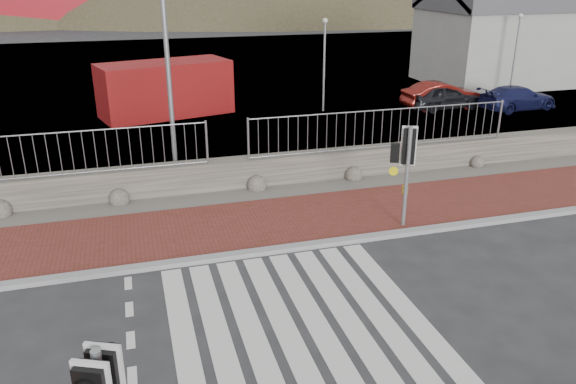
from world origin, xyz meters
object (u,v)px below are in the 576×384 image
object	(u,v)px
streetlight	(170,32)
car_c	(518,98)
traffic_signal_far	(407,155)
car_b	(442,95)
shipping_container	(165,89)
car_a	(444,96)

from	to	relation	value
streetlight	car_c	bearing A→B (deg)	23.80
car_c	traffic_signal_far	bearing A→B (deg)	126.37
car_b	traffic_signal_far	bearing A→B (deg)	145.70
traffic_signal_far	streetlight	xyz separation A→B (m)	(-5.00, 4.68, 2.57)
shipping_container	traffic_signal_far	bearing A→B (deg)	-86.50
car_a	car_b	distance (m)	0.16
streetlight	car_b	xyz separation A→B (m)	(12.82, 6.80, -3.87)
car_a	car_c	distance (m)	3.40
shipping_container	car_b	bearing A→B (deg)	-25.50
traffic_signal_far	car_c	xyz separation A→B (m)	(11.04, 10.23, -1.36)
traffic_signal_far	shipping_container	world-z (taller)	traffic_signal_far
streetlight	car_c	world-z (taller)	streetlight
traffic_signal_far	car_c	world-z (taller)	traffic_signal_far
traffic_signal_far	car_b	world-z (taller)	traffic_signal_far
car_a	car_c	world-z (taller)	car_a
shipping_container	car_c	distance (m)	16.11
traffic_signal_far	streetlight	bearing A→B (deg)	-21.33
streetlight	car_c	xyz separation A→B (m)	(16.04, 5.55, -3.93)
shipping_container	car_c	size ratio (longest dim) A/B	1.47
traffic_signal_far	car_a	size ratio (longest dim) A/B	0.73
shipping_container	car_a	size ratio (longest dim) A/B	1.56
streetlight	car_a	distance (m)	14.95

